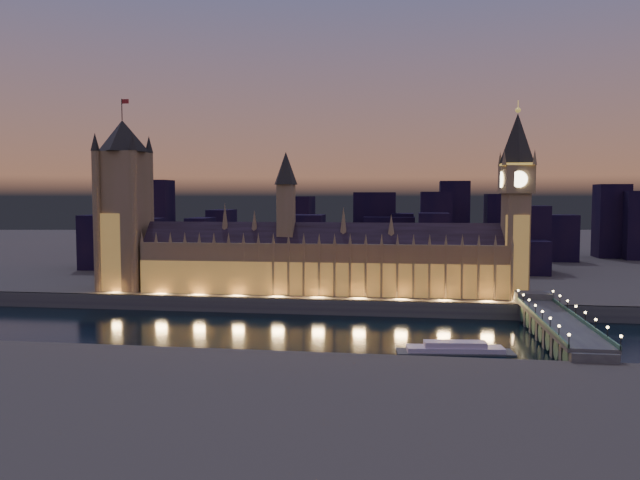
# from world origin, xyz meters

# --- Properties ---
(ground_plane) EXTENTS (2000.00, 2000.00, 0.00)m
(ground_plane) POSITION_xyz_m (0.00, 0.00, 0.00)
(ground_plane) COLOR black
(ground_plane) RESTS_ON ground
(north_bank) EXTENTS (2000.00, 960.00, 8.00)m
(north_bank) POSITION_xyz_m (0.00, 520.00, 4.00)
(north_bank) COLOR #46453D
(north_bank) RESTS_ON ground
(embankment_wall) EXTENTS (2000.00, 2.50, 8.00)m
(embankment_wall) POSITION_xyz_m (0.00, 41.00, 4.00)
(embankment_wall) COLOR #424145
(embankment_wall) RESTS_ON ground
(palace_of_westminster) EXTENTS (202.00, 24.81, 78.00)m
(palace_of_westminster) POSITION_xyz_m (4.05, 61.75, 26.37)
(palace_of_westminster) COLOR olive
(palace_of_westminster) RESTS_ON north_bank
(victoria_tower) EXTENTS (31.68, 31.68, 108.89)m
(victoria_tower) POSITION_xyz_m (-110.00, 61.92, 61.76)
(victoria_tower) COLOR olive
(victoria_tower) RESTS_ON north_bank
(elizabeth_tower) EXTENTS (18.00, 18.00, 103.22)m
(elizabeth_tower) POSITION_xyz_m (108.00, 61.92, 65.42)
(elizabeth_tower) COLOR olive
(elizabeth_tower) RESTS_ON north_bank
(westminster_bridge) EXTENTS (17.53, 113.00, 15.90)m
(westminster_bridge) POSITION_xyz_m (114.70, -3.45, 5.99)
(westminster_bridge) COLOR #424145
(westminster_bridge) RESTS_ON ground
(river_boat) EXTENTS (46.53, 15.29, 4.50)m
(river_boat) POSITION_xyz_m (71.07, -29.91, 1.56)
(river_boat) COLOR #424145
(river_boat) RESTS_ON ground
(city_backdrop) EXTENTS (489.25, 215.63, 69.30)m
(city_backdrop) POSITION_xyz_m (42.11, 247.98, 30.73)
(city_backdrop) COLOR black
(city_backdrop) RESTS_ON north_bank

